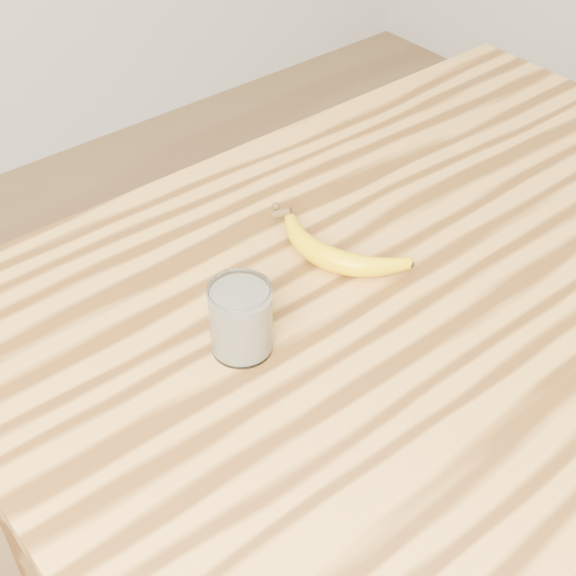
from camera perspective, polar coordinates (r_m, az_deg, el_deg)
table at (r=1.18m, az=8.92°, el=-3.22°), size 1.20×0.80×0.90m
smoothie_glass at (r=0.93m, az=-3.37°, el=-2.25°), size 0.07×0.07×0.09m
banana at (r=1.06m, az=2.96°, el=2.06°), size 0.18×0.29×0.03m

